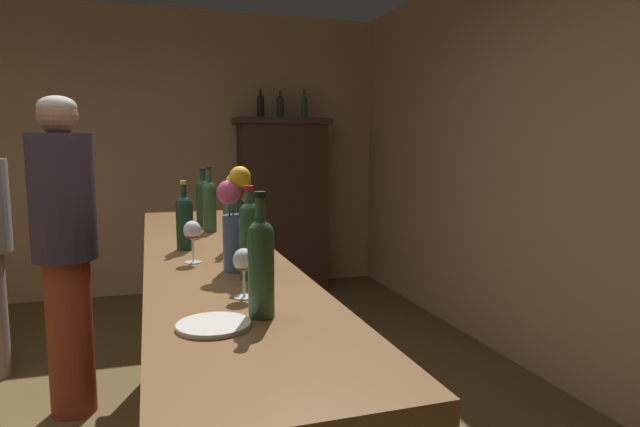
{
  "coord_description": "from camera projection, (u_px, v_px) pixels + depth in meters",
  "views": [
    {
      "loc": [
        0.29,
        -2.3,
        1.48
      ],
      "look_at": [
        1.19,
        0.53,
        1.11
      ],
      "focal_mm": 30.31,
      "sensor_mm": 36.0,
      "label": 1
    }
  ],
  "objects": [
    {
      "name": "wine_bottle_rose",
      "position": [
        250.0,
        236.0,
        1.77
      ],
      "size": [
        0.07,
        0.07,
        0.31
      ],
      "color": "#284F30",
      "rests_on": "bar_counter"
    },
    {
      "name": "display_bottle_midleft",
      "position": [
        280.0,
        106.0,
        5.39
      ],
      "size": [
        0.07,
        0.07,
        0.29
      ],
      "color": "#1F3626",
      "rests_on": "display_cabinet"
    },
    {
      "name": "wine_glass_mid",
      "position": [
        192.0,
        233.0,
        2.02
      ],
      "size": [
        0.07,
        0.07,
        0.16
      ],
      "color": "white",
      "rests_on": "bar_counter"
    },
    {
      "name": "wine_glass_front",
      "position": [
        244.0,
        263.0,
        1.55
      ],
      "size": [
        0.06,
        0.06,
        0.15
      ],
      "color": "white",
      "rests_on": "bar_counter"
    },
    {
      "name": "wine_bottle_malbec",
      "position": [
        209.0,
        204.0,
        2.75
      ],
      "size": [
        0.07,
        0.07,
        0.34
      ],
      "color": "#2A4A30",
      "rests_on": "bar_counter"
    },
    {
      "name": "wine_bottle_syrah",
      "position": [
        231.0,
        221.0,
        2.24
      ],
      "size": [
        0.06,
        0.06,
        0.29
      ],
      "color": "#2B4E34",
      "rests_on": "bar_counter"
    },
    {
      "name": "wine_bottle_pinot",
      "position": [
        203.0,
        200.0,
        2.97
      ],
      "size": [
        0.08,
        0.08,
        0.32
      ],
      "color": "#1F3420",
      "rests_on": "bar_counter"
    },
    {
      "name": "wall_right",
      "position": [
        617.0,
        160.0,
        2.92
      ],
      "size": [
        0.12,
        6.73,
        2.82
      ],
      "primitive_type": "cube",
      "color": "tan",
      "rests_on": "ground"
    },
    {
      "name": "display_bottle_center",
      "position": [
        304.0,
        106.0,
        5.47
      ],
      "size": [
        0.06,
        0.06,
        0.29
      ],
      "color": "#234F2F",
      "rests_on": "display_cabinet"
    },
    {
      "name": "cheese_plate",
      "position": [
        213.0,
        325.0,
        1.31
      ],
      "size": [
        0.18,
        0.18,
        0.01
      ],
      "primitive_type": "cylinder",
      "color": "white",
      "rests_on": "bar_counter"
    },
    {
      "name": "display_bottle_left",
      "position": [
        261.0,
        105.0,
        5.33
      ],
      "size": [
        0.07,
        0.07,
        0.29
      ],
      "color": "black",
      "rests_on": "display_cabinet"
    },
    {
      "name": "bar_counter",
      "position": [
        214.0,
        371.0,
        2.31
      ],
      "size": [
        0.53,
        2.94,
        1.04
      ],
      "color": "brown",
      "rests_on": "ground"
    },
    {
      "name": "flower_arrangement",
      "position": [
        238.0,
        220.0,
        1.89
      ],
      "size": [
        0.14,
        0.14,
        0.37
      ],
      "color": "#364C73",
      "rests_on": "bar_counter"
    },
    {
      "name": "display_cabinet",
      "position": [
        283.0,
        202.0,
        5.52
      ],
      "size": [
        0.93,
        0.46,
        1.76
      ],
      "color": "#3A261B",
      "rests_on": "ground"
    },
    {
      "name": "wine_bottle_merlot",
      "position": [
        261.0,
        263.0,
        1.37
      ],
      "size": [
        0.07,
        0.07,
        0.32
      ],
      "color": "#2C532F",
      "rests_on": "bar_counter"
    },
    {
      "name": "patron_redhead",
      "position": [
        65.0,
        241.0,
        2.91
      ],
      "size": [
        0.33,
        0.33,
        1.74
      ],
      "rotation": [
        0.0,
        0.0,
        -1.28
      ],
      "color": "maroon",
      "rests_on": "ground"
    },
    {
      "name": "wall_back",
      "position": [
        116.0,
        154.0,
        5.28
      ],
      "size": [
        5.43,
        0.12,
        2.82
      ],
      "primitive_type": "cube",
      "color": "tan",
      "rests_on": "ground"
    },
    {
      "name": "wine_bottle_riesling",
      "position": [
        185.0,
        220.0,
        2.28
      ],
      "size": [
        0.07,
        0.07,
        0.29
      ],
      "color": "#163122",
      "rests_on": "bar_counter"
    }
  ]
}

